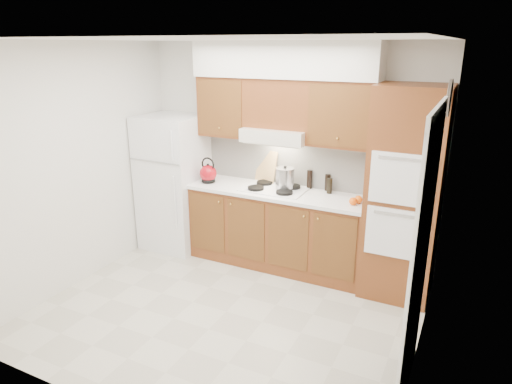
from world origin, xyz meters
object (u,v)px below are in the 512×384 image
fridge (174,182)px  stock_pot (285,178)px  oven_cabinet (404,195)px  kettle (208,173)px

fridge → stock_pot: size_ratio=7.69×
fridge → stock_pot: (1.50, 0.11, 0.22)m
oven_cabinet → kettle: size_ratio=10.57×
kettle → fridge: bearing=-168.7°
oven_cabinet → kettle: 2.31m
oven_cabinet → kettle: oven_cabinet is taller
fridge → stock_pot: 1.52m
stock_pot → fridge: bearing=-175.7°
oven_cabinet → stock_pot: bearing=176.7°
oven_cabinet → stock_pot: (-1.35, 0.08, -0.02)m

